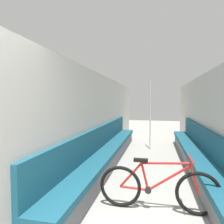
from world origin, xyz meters
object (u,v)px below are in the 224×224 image
(bicycle, at_px, (158,188))
(grab_pole_near, at_px, (150,116))
(bench_seat_row_right, at_px, (198,158))
(bench_seat_row_left, at_px, (107,152))

(bicycle, relative_size, grab_pole_near, 0.76)
(grab_pole_near, bearing_deg, bicycle, -86.57)
(bench_seat_row_right, relative_size, grab_pole_near, 2.77)
(bench_seat_row_right, relative_size, bicycle, 3.63)
(bench_seat_row_left, relative_size, bench_seat_row_right, 1.00)
(bench_seat_row_right, bearing_deg, bicycle, -115.63)
(bicycle, bearing_deg, grab_pole_near, 101.61)
(bench_seat_row_left, height_order, bicycle, bench_seat_row_left)
(bench_seat_row_left, relative_size, bicycle, 3.63)
(bench_seat_row_left, bearing_deg, bench_seat_row_right, 0.00)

